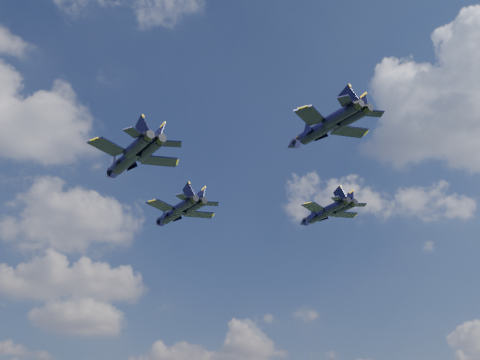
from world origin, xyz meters
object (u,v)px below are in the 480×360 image
at_px(jet_lead, 173,214).
at_px(jet_right, 320,215).
at_px(jet_slot, 317,131).
at_px(jet_left, 126,161).

height_order(jet_lead, jet_right, jet_lead).
relative_size(jet_lead, jet_slot, 1.06).
height_order(jet_left, jet_right, jet_left).
relative_size(jet_left, jet_right, 1.18).
bearing_deg(jet_slot, jet_left, 129.92).
distance_m(jet_left, jet_right, 38.36).
relative_size(jet_lead, jet_right, 1.14).
bearing_deg(jet_lead, jet_left, -136.44).
height_order(jet_right, jet_slot, jet_slot).
height_order(jet_lead, jet_slot, jet_slot).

